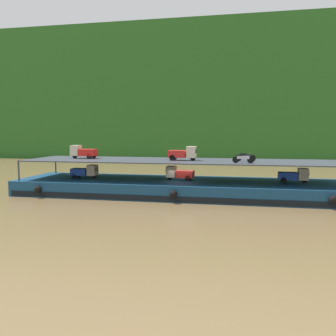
{
  "coord_description": "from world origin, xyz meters",
  "views": [
    {
      "loc": [
        5.93,
        -35.68,
        6.32
      ],
      "look_at": [
        -1.37,
        0.0,
        2.7
      ],
      "focal_mm": 39.28,
      "sensor_mm": 36.0,
      "label": 1
    }
  ],
  "objects_px": {
    "cargo_barge": "(181,188)",
    "mini_truck_upper_mid": "(183,153)",
    "mini_truck_upper_stern": "(83,152)",
    "motorcycle_upper_port": "(243,158)",
    "motorcycle_upper_centre": "(245,157)",
    "mini_truck_lower_aft": "(180,173)",
    "mini_truck_lower_mid": "(294,175)",
    "mini_truck_lower_stern": "(85,171)"
  },
  "relations": [
    {
      "from": "motorcycle_upper_port",
      "to": "motorcycle_upper_centre",
      "type": "height_order",
      "value": "same"
    },
    {
      "from": "motorcycle_upper_port",
      "to": "motorcycle_upper_centre",
      "type": "relative_size",
      "value": 1.0
    },
    {
      "from": "mini_truck_upper_mid",
      "to": "mini_truck_lower_mid",
      "type": "bearing_deg",
      "value": 3.56
    },
    {
      "from": "cargo_barge",
      "to": "mini_truck_upper_stern",
      "type": "relative_size",
      "value": 11.76
    },
    {
      "from": "mini_truck_lower_mid",
      "to": "mini_truck_upper_stern",
      "type": "relative_size",
      "value": 0.98
    },
    {
      "from": "mini_truck_lower_aft",
      "to": "motorcycle_upper_centre",
      "type": "relative_size",
      "value": 1.47
    },
    {
      "from": "cargo_barge",
      "to": "mini_truck_lower_stern",
      "type": "xyz_separation_m",
      "value": [
        -10.19,
        -0.1,
        1.44
      ]
    },
    {
      "from": "mini_truck_lower_mid",
      "to": "mini_truck_upper_stern",
      "type": "height_order",
      "value": "mini_truck_upper_stern"
    },
    {
      "from": "mini_truck_lower_mid",
      "to": "mini_truck_lower_stern",
      "type": "bearing_deg",
      "value": -178.38
    },
    {
      "from": "mini_truck_upper_stern",
      "to": "motorcycle_upper_port",
      "type": "height_order",
      "value": "mini_truck_upper_stern"
    },
    {
      "from": "mini_truck_lower_stern",
      "to": "mini_truck_upper_mid",
      "type": "height_order",
      "value": "mini_truck_upper_mid"
    },
    {
      "from": "mini_truck_lower_aft",
      "to": "mini_truck_lower_stern",
      "type": "bearing_deg",
      "value": -178.79
    },
    {
      "from": "mini_truck_lower_stern",
      "to": "mini_truck_upper_stern",
      "type": "distance_m",
      "value": 2.1
    },
    {
      "from": "mini_truck_lower_aft",
      "to": "mini_truck_upper_mid",
      "type": "xyz_separation_m",
      "value": [
        0.38,
        -0.27,
        2.0
      ]
    },
    {
      "from": "mini_truck_lower_mid",
      "to": "mini_truck_upper_stern",
      "type": "distance_m",
      "value": 21.36
    },
    {
      "from": "mini_truck_lower_aft",
      "to": "mini_truck_lower_mid",
      "type": "xyz_separation_m",
      "value": [
        10.9,
        0.38,
        0.0
      ]
    },
    {
      "from": "cargo_barge",
      "to": "mini_truck_upper_mid",
      "type": "distance_m",
      "value": 3.45
    },
    {
      "from": "mini_truck_lower_stern",
      "to": "motorcycle_upper_port",
      "type": "relative_size",
      "value": 1.46
    },
    {
      "from": "cargo_barge",
      "to": "mini_truck_upper_stern",
      "type": "distance_m",
      "value": 11.14
    },
    {
      "from": "cargo_barge",
      "to": "mini_truck_lower_aft",
      "type": "height_order",
      "value": "mini_truck_lower_aft"
    },
    {
      "from": "mini_truck_lower_aft",
      "to": "mini_truck_upper_mid",
      "type": "height_order",
      "value": "mini_truck_upper_mid"
    },
    {
      "from": "mini_truck_lower_aft",
      "to": "motorcycle_upper_centre",
      "type": "height_order",
      "value": "motorcycle_upper_centre"
    },
    {
      "from": "mini_truck_lower_stern",
      "to": "mini_truck_lower_aft",
      "type": "height_order",
      "value": "same"
    },
    {
      "from": "mini_truck_upper_stern",
      "to": "mini_truck_lower_mid",
      "type": "bearing_deg",
      "value": 0.23
    },
    {
      "from": "cargo_barge",
      "to": "motorcycle_upper_port",
      "type": "xyz_separation_m",
      "value": [
        5.94,
        -2.2,
        3.18
      ]
    },
    {
      "from": "cargo_barge",
      "to": "motorcycle_upper_centre",
      "type": "xyz_separation_m",
      "value": [
        6.16,
        0.02,
        3.18
      ]
    },
    {
      "from": "mini_truck_lower_stern",
      "to": "mini_truck_lower_mid",
      "type": "xyz_separation_m",
      "value": [
        20.87,
        0.59,
        0.0
      ]
    },
    {
      "from": "mini_truck_lower_stern",
      "to": "mini_truck_lower_mid",
      "type": "distance_m",
      "value": 20.88
    },
    {
      "from": "mini_truck_lower_mid",
      "to": "motorcycle_upper_port",
      "type": "xyz_separation_m",
      "value": [
        -4.74,
        -2.69,
        1.74
      ]
    },
    {
      "from": "mini_truck_upper_mid",
      "to": "motorcycle_upper_port",
      "type": "height_order",
      "value": "mini_truck_upper_mid"
    },
    {
      "from": "motorcycle_upper_port",
      "to": "mini_truck_upper_mid",
      "type": "bearing_deg",
      "value": 160.61
    },
    {
      "from": "mini_truck_lower_aft",
      "to": "mini_truck_upper_mid",
      "type": "distance_m",
      "value": 2.05
    },
    {
      "from": "mini_truck_upper_stern",
      "to": "motorcycle_upper_port",
      "type": "xyz_separation_m",
      "value": [
        16.52,
        -2.6,
        -0.26
      ]
    },
    {
      "from": "cargo_barge",
      "to": "mini_truck_upper_mid",
      "type": "xyz_separation_m",
      "value": [
        0.16,
        -0.17,
        3.44
      ]
    },
    {
      "from": "cargo_barge",
      "to": "mini_truck_lower_mid",
      "type": "distance_m",
      "value": 10.79
    },
    {
      "from": "mini_truck_lower_aft",
      "to": "mini_truck_upper_stern",
      "type": "xyz_separation_m",
      "value": [
        -10.37,
        0.3,
        2.0
      ]
    },
    {
      "from": "mini_truck_lower_aft",
      "to": "motorcycle_upper_port",
      "type": "distance_m",
      "value": 6.8
    },
    {
      "from": "cargo_barge",
      "to": "mini_truck_upper_stern",
      "type": "xyz_separation_m",
      "value": [
        -10.58,
        0.4,
        3.44
      ]
    },
    {
      "from": "mini_truck_upper_mid",
      "to": "motorcycle_upper_centre",
      "type": "xyz_separation_m",
      "value": [
        6.0,
        0.19,
        -0.26
      ]
    },
    {
      "from": "cargo_barge",
      "to": "mini_truck_lower_aft",
      "type": "bearing_deg",
      "value": 154.04
    },
    {
      "from": "mini_truck_lower_aft",
      "to": "motorcycle_upper_port",
      "type": "height_order",
      "value": "motorcycle_upper_port"
    },
    {
      "from": "cargo_barge",
      "to": "motorcycle_upper_port",
      "type": "distance_m",
      "value": 7.09
    }
  ]
}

